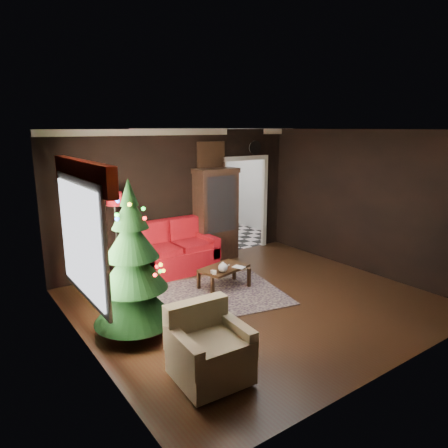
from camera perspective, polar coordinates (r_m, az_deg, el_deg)
floor at (r=7.01m, az=4.32°, el=-10.59°), size 5.50×5.50×0.00m
ceiling at (r=6.41m, az=4.76°, el=12.95°), size 5.50×5.50×0.00m
wall_back at (r=8.60m, az=-6.16°, el=3.63°), size 5.50×0.00×5.50m
wall_front at (r=4.98m, az=23.25°, el=-4.57°), size 5.50×0.00×5.50m
wall_left at (r=5.30m, az=-19.05°, el=-3.14°), size 0.00×5.50×5.50m
wall_right at (r=8.56m, az=18.88°, el=2.94°), size 0.00×5.50×5.50m
doorway at (r=9.59m, az=2.80°, el=2.56°), size 1.10×0.10×2.10m
left_window at (r=5.49m, az=-19.29°, el=-2.08°), size 0.05×1.60×1.40m
valance at (r=5.36m, az=-19.14°, el=6.53°), size 0.12×2.10×0.35m
kitchen_floor at (r=11.02m, az=-2.06°, el=-1.61°), size 3.00×3.00×0.00m
kitchen_window at (r=11.94m, az=-5.98°, el=7.78°), size 0.70×0.06×0.70m
rug at (r=7.16m, az=-1.93°, el=-9.99°), size 2.79×2.26×0.01m
loveseat at (r=8.23m, az=-6.91°, el=-3.27°), size 1.70×0.90×1.00m
curio_cabinet at (r=8.88m, az=-1.14°, el=1.05°), size 0.90×0.45×1.90m
floor_lamp at (r=7.73m, az=-14.69°, el=-2.18°), size 0.38×0.38×1.75m
christmas_tree at (r=5.69m, az=-12.61°, el=-5.32°), size 1.37×1.37×2.15m
armchair at (r=4.80m, az=-1.96°, el=-16.35°), size 0.86×0.86×0.84m
coffee_table at (r=7.43m, az=-0.01°, el=-7.41°), size 0.96×0.70×0.39m
teapot at (r=7.08m, az=-0.15°, el=-6.04°), size 0.23×0.23×0.18m
cup_a at (r=7.01m, az=-1.36°, el=-6.75°), size 0.09×0.09×0.06m
cup_b at (r=7.06m, az=-1.64°, el=-6.64°), size 0.08×0.08×0.05m
book at (r=7.24m, az=1.75°, el=-5.47°), size 0.15×0.07×0.21m
wall_clock at (r=9.55m, az=4.28°, el=10.54°), size 0.32×0.32×0.06m
painting at (r=8.85m, az=-1.86°, el=9.51°), size 0.62×0.05×0.52m
kitchen_counter at (r=11.91m, az=-5.24°, el=1.70°), size 1.80×0.60×0.90m
kitchen_table at (r=10.52m, az=-2.55°, el=-0.23°), size 0.70×0.70×0.75m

